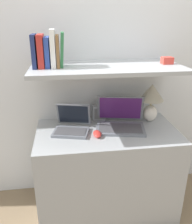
{
  "coord_description": "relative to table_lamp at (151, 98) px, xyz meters",
  "views": [
    {
      "loc": [
        -0.32,
        -1.34,
        1.58
      ],
      "look_at": [
        -0.09,
        0.3,
        0.92
      ],
      "focal_mm": 38.0,
      "sensor_mm": 36.0,
      "label": 1
    }
  ],
  "objects": [
    {
      "name": "shelf_gadget",
      "position": [
        0.07,
        -0.08,
        0.32
      ],
      "size": [
        0.08,
        0.06,
        0.05
      ],
      "color": "#CC3D33",
      "rests_on": "shelf"
    },
    {
      "name": "back_riser",
      "position": [
        -0.39,
        0.17,
        -0.35
      ],
      "size": [
        1.11,
        0.04,
        1.22
      ],
      "color": "silver",
      "rests_on": "ground_plane"
    },
    {
      "name": "book_blue",
      "position": [
        -0.82,
        -0.08,
        0.39
      ],
      "size": [
        0.03,
        0.15,
        0.21
      ],
      "color": "#284293",
      "rests_on": "shelf"
    },
    {
      "name": "wall_back",
      "position": [
        -0.39,
        0.22,
        0.24
      ],
      "size": [
        6.0,
        0.05,
        2.4
      ],
      "color": "silver",
      "rests_on": "ground_plane"
    },
    {
      "name": "book_brown",
      "position": [
        -0.74,
        -0.08,
        0.4
      ],
      "size": [
        0.02,
        0.16,
        0.22
      ],
      "color": "brown",
      "rests_on": "shelf"
    },
    {
      "name": "book_navy",
      "position": [
        -0.9,
        -0.08,
        0.4
      ],
      "size": [
        0.03,
        0.18,
        0.22
      ],
      "color": "navy",
      "rests_on": "shelf"
    },
    {
      "name": "book_white",
      "position": [
        -0.78,
        -0.08,
        0.42
      ],
      "size": [
        0.03,
        0.16,
        0.25
      ],
      "color": "silver",
      "rests_on": "shelf"
    },
    {
      "name": "laptop_small",
      "position": [
        -0.67,
        -0.11,
        -0.16
      ],
      "size": [
        0.32,
        0.3,
        0.2
      ],
      "color": "slate",
      "rests_on": "desk"
    },
    {
      "name": "book_red",
      "position": [
        -0.86,
        -0.08,
        0.4
      ],
      "size": [
        0.04,
        0.17,
        0.22
      ],
      "color": "#A82823",
      "rests_on": "shelf"
    },
    {
      "name": "book_green",
      "position": [
        -0.71,
        -0.08,
        0.41
      ],
      "size": [
        0.04,
        0.13,
        0.24
      ],
      "color": "#2D7042",
      "rests_on": "shelf"
    },
    {
      "name": "computer_mouse",
      "position": [
        -0.48,
        -0.22,
        -0.19
      ],
      "size": [
        0.06,
        0.11,
        0.04
      ],
      "color": "red",
      "rests_on": "desk"
    },
    {
      "name": "shelf",
      "position": [
        -0.39,
        -0.08,
        0.28
      ],
      "size": [
        1.11,
        0.54,
        0.03
      ],
      "color": "#999EA3",
      "rests_on": "back_riser"
    },
    {
      "name": "table_lamp",
      "position": [
        0.0,
        0.0,
        0.0
      ],
      "size": [
        0.2,
        0.2,
        0.32
      ],
      "color": "white",
      "rests_on": "desk"
    },
    {
      "name": "router_box",
      "position": [
        -0.43,
        0.08,
        -0.14
      ],
      "size": [
        0.1,
        0.07,
        0.13
      ],
      "color": "gray",
      "rests_on": "desk"
    },
    {
      "name": "desk",
      "position": [
        -0.39,
        -0.15,
        -0.58
      ],
      "size": [
        1.11,
        0.6,
        0.75
      ],
      "color": "#999EA3",
      "rests_on": "ground_plane"
    },
    {
      "name": "laptop_large",
      "position": [
        -0.28,
        -0.1,
        -0.16
      ],
      "size": [
        0.43,
        0.36,
        0.24
      ],
      "color": "slate",
      "rests_on": "desk"
    }
  ]
}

